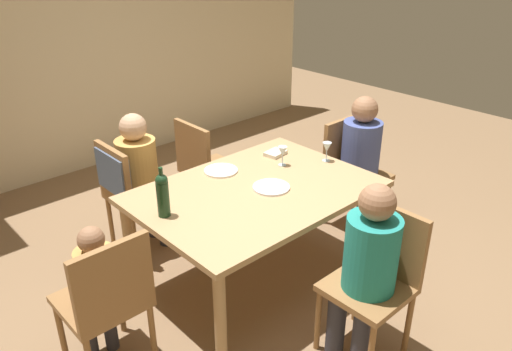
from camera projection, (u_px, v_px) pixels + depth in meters
name	position (u px, v px, depth m)	size (l,w,h in m)	color
ground_plane	(256.00, 279.00, 3.71)	(10.00, 10.00, 0.00)	#846647
rear_room_partition	(67.00, 41.00, 4.96)	(6.40, 0.12, 2.70)	beige
dining_table	(256.00, 199.00, 3.42)	(1.59, 1.13, 0.75)	tan
chair_far_left	(125.00, 185.00, 3.79)	(0.45, 0.44, 0.92)	olive
chair_right_end	(351.00, 165.00, 4.26)	(0.44, 0.44, 0.92)	olive
chair_near	(377.00, 272.00, 2.91)	(0.44, 0.44, 0.92)	olive
chair_left_end	(107.00, 298.00, 2.71)	(0.44, 0.44, 0.92)	olive
chair_far_right	(204.00, 164.00, 4.27)	(0.44, 0.44, 0.92)	olive
person_woman_host	(141.00, 172.00, 3.85)	(0.35, 0.30, 1.13)	#33333D
person_man_bearded	(363.00, 155.00, 4.13)	(0.32, 0.36, 1.16)	#33333D
person_man_guest	(368.00, 263.00, 2.79)	(0.35, 0.30, 1.13)	#33333D
person_child_small	(97.00, 284.00, 2.77)	(0.22, 0.25, 0.94)	#33333D
wine_bottle_tall_green	(163.00, 194.00, 3.00)	(0.08, 0.08, 0.32)	#19381E
wine_glass_near_left	(327.00, 148.00, 3.76)	(0.07, 0.07, 0.15)	silver
wine_glass_centre	(282.00, 152.00, 3.69)	(0.07, 0.07, 0.15)	silver
dinner_plate_host	(271.00, 187.00, 3.39)	(0.25, 0.25, 0.01)	white
dinner_plate_guest_left	(220.00, 171.00, 3.63)	(0.25, 0.25, 0.01)	white
folded_napkin	(275.00, 153.00, 3.90)	(0.16, 0.12, 0.03)	beige
handbag	(243.00, 192.00, 4.73)	(0.28, 0.12, 0.22)	brown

